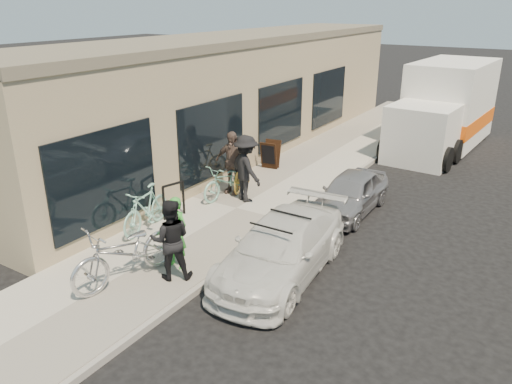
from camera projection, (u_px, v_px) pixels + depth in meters
The scene contains 17 objects.
ground at pixel (235, 285), 9.96m from camera, with size 120.00×120.00×0.00m, color black.
sidewalk at pixel (236, 210), 13.30m from camera, with size 3.00×34.00×0.15m, color #AEAA9C.
curb at pixel (287, 224), 12.54m from camera, with size 0.12×34.00×0.13m, color gray.
storefront at pixel (239, 95), 18.13m from camera, with size 3.60×20.00×4.22m.
bike_rack at pixel (174, 196), 12.55m from camera, with size 0.22×0.63×0.91m.
sandwich_board at pixel (270, 154), 16.31m from camera, with size 0.62×0.62×0.90m.
sedan_white at pixel (282, 248), 10.14m from camera, with size 1.99×4.24×1.24m.
sedan_silver at pixel (351, 193), 13.21m from camera, with size 1.28×3.18×1.08m, color gray.
moving_truck at pixel (445, 110), 18.99m from camera, with size 2.79×6.60×3.18m.
tandem_bike at pixel (126, 252), 9.61m from camera, with size 0.82×2.35×1.24m, color silver.
woman_rider at pixel (176, 233), 10.10m from camera, with size 0.55×0.36×1.51m, color green.
man_standing at pixel (170, 240), 9.66m from camera, with size 0.80×0.62×1.65m, color black.
cruiser_bike_a at pixel (146, 209), 11.84m from camera, with size 0.51×1.79×1.08m, color #84C5B1.
cruiser_bike_b at pixel (227, 180), 13.88m from camera, with size 0.64×1.84×0.96m, color #84C5B1.
cruiser_bike_c at pixel (242, 171), 14.52m from camera, with size 0.50×1.78×1.07m, color gold.
bystander_a at pixel (246, 169), 13.47m from camera, with size 1.19×0.68×1.84m, color black.
bystander_b at pixel (232, 163), 14.04m from camera, with size 1.06×0.44×1.80m, color brown.
Camera 1 is at (4.96, -7.09, 5.30)m, focal length 35.00 mm.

